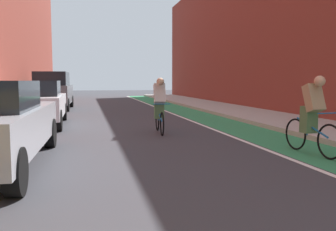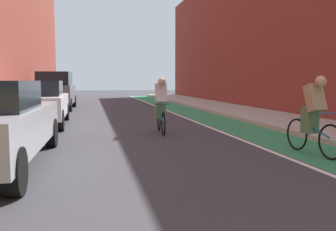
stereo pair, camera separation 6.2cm
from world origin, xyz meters
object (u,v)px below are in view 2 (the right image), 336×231
object	(u,v)px
cyclist_mid	(313,116)
cyclist_trailing	(161,104)
parked_suv_gray	(56,90)
parked_sedan_white	(36,103)

from	to	relation	value
cyclist_mid	cyclist_trailing	distance (m)	4.44
parked_suv_gray	cyclist_trailing	xyz separation A→B (m)	(3.82, -9.67, -0.17)
parked_suv_gray	cyclist_trailing	world-z (taller)	parked_suv_gray
parked_sedan_white	parked_suv_gray	world-z (taller)	parked_suv_gray
cyclist_trailing	parked_suv_gray	bearing A→B (deg)	111.53
parked_suv_gray	cyclist_mid	world-z (taller)	parked_suv_gray
cyclist_mid	parked_sedan_white	bearing A→B (deg)	135.46
parked_sedan_white	cyclist_trailing	size ratio (longest dim) A/B	2.50
parked_sedan_white	parked_suv_gray	xyz separation A→B (m)	(-0.00, 7.15, 0.23)
parked_suv_gray	cyclist_trailing	size ratio (longest dim) A/B	2.52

